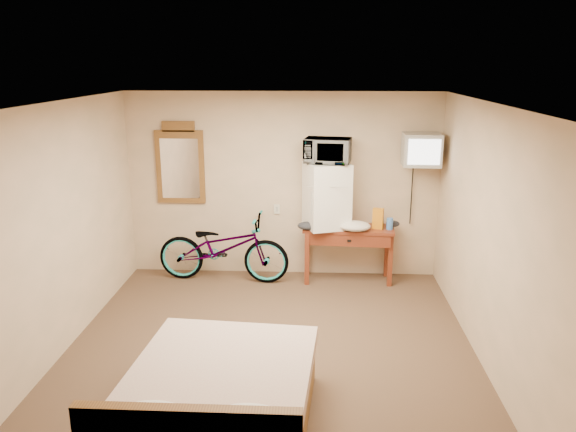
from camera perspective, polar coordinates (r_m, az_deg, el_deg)
The scene contains 13 objects.
room at distance 5.39m, azimuth -2.02°, elevation -2.09°, with size 4.60×4.64×2.50m.
desk at distance 7.48m, azimuth 6.15°, elevation -2.21°, with size 1.22×0.53×0.75m.
mini_fridge at distance 7.35m, azimuth 3.95°, elevation 2.10°, with size 0.66×0.64×0.86m.
microwave at distance 7.24m, azimuth 4.04°, elevation 6.64°, with size 0.58×0.39×0.32m, color white.
snack_bag at distance 7.43m, azimuth 9.14°, elevation -0.26°, with size 0.14×0.08×0.27m, color orange.
blue_cup at distance 7.44m, azimuth 10.29°, elevation -0.78°, with size 0.09×0.09×0.15m, color #3F78D7.
cloth_cream at distance 7.31m, azimuth 6.80°, elevation -1.02°, with size 0.41×0.31×0.13m, color beige.
cloth_dark_a at distance 7.32m, azimuth 2.03°, elevation -1.00°, with size 0.27×0.21×0.10m, color black.
cloth_dark_b at distance 7.57m, azimuth 10.60°, elevation -0.78°, with size 0.18×0.15×0.08m, color black.
crt_television at distance 7.34m, azimuth 13.40°, elevation 6.57°, with size 0.48×0.58×0.41m.
wall_mirror at distance 7.73m, azimuth -10.90°, elevation 5.21°, with size 0.65×0.04×1.11m.
bicycle at distance 7.57m, azimuth -6.59°, elevation -3.21°, with size 0.62×1.77×0.93m, color black.
bed at distance 4.60m, azimuth -7.37°, elevation -18.76°, with size 1.57×2.00×0.90m.
Camera 1 is at (0.45, -5.12, 2.87)m, focal length 35.00 mm.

